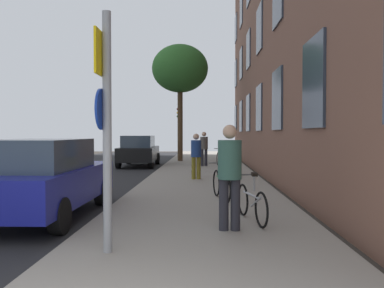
# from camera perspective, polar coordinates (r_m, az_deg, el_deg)

# --- Properties ---
(ground_plane) EXTENTS (41.80, 41.80, 0.00)m
(ground_plane) POSITION_cam_1_polar(r_m,az_deg,el_deg) (17.78, -9.66, -4.14)
(ground_plane) COLOR #332D28
(road_asphalt) EXTENTS (7.00, 38.00, 0.01)m
(road_asphalt) POSITION_cam_1_polar(r_m,az_deg,el_deg) (18.31, -16.13, -3.99)
(road_asphalt) COLOR #232326
(road_asphalt) RESTS_ON ground
(sidewalk) EXTENTS (4.20, 38.00, 0.12)m
(sidewalk) POSITION_cam_1_polar(r_m,az_deg,el_deg) (17.42, 1.73, -4.03)
(sidewalk) COLOR gray
(sidewalk) RESTS_ON ground
(sign_post) EXTENTS (0.16, 0.60, 3.28)m
(sign_post) POSITION_cam_1_polar(r_m,az_deg,el_deg) (5.54, -12.33, 3.84)
(sign_post) COLOR gray
(sign_post) RESTS_ON sidewalk
(traffic_light) EXTENTS (0.43, 0.24, 3.54)m
(traffic_light) POSITION_cam_1_polar(r_m,az_deg,el_deg) (28.06, -1.68, 3.16)
(traffic_light) COLOR black
(traffic_light) RESTS_ON sidewalk
(tree_near) EXTENTS (3.32, 3.32, 6.88)m
(tree_near) POSITION_cam_1_polar(r_m,az_deg,el_deg) (23.92, -1.72, 10.67)
(tree_near) COLOR #4C3823
(tree_near) RESTS_ON sidewalk
(bicycle_0) EXTENTS (0.51, 1.67, 0.92)m
(bicycle_0) POSITION_cam_1_polar(r_m,az_deg,el_deg) (7.49, 8.55, -8.26)
(bicycle_0) COLOR black
(bicycle_0) RESTS_ON sidewalk
(bicycle_1) EXTENTS (0.50, 1.73, 0.97)m
(bicycle_1) POSITION_cam_1_polar(r_m,az_deg,el_deg) (9.82, 4.23, -5.77)
(bicycle_1) COLOR black
(bicycle_1) RESTS_ON sidewalk
(bicycle_2) EXTENTS (0.55, 1.69, 0.97)m
(bicycle_2) POSITION_cam_1_polar(r_m,az_deg,el_deg) (12.21, 4.88, -4.35)
(bicycle_2) COLOR black
(bicycle_2) RESTS_ON sidewalk
(bicycle_3) EXTENTS (0.43, 1.58, 0.93)m
(bicycle_3) POSITION_cam_1_polar(r_m,az_deg,el_deg) (14.62, 5.58, -3.45)
(bicycle_3) COLOR black
(bicycle_3) RESTS_ON sidewalk
(bicycle_4) EXTENTS (0.51, 1.62, 0.96)m
(bicycle_4) POSITION_cam_1_polar(r_m,az_deg,el_deg) (17.01, 5.25, -2.71)
(bicycle_4) COLOR black
(bicycle_4) RESTS_ON sidewalk
(bicycle_5) EXTENTS (0.48, 1.64, 0.98)m
(bicycle_5) POSITION_cam_1_polar(r_m,az_deg,el_deg) (19.39, 4.12, -2.15)
(bicycle_5) COLOR black
(bicycle_5) RESTS_ON sidewalk
(pedestrian_0) EXTENTS (0.56, 0.56, 1.77)m
(pedestrian_0) POSITION_cam_1_polar(r_m,az_deg,el_deg) (6.69, 5.43, -3.76)
(pedestrian_0) COLOR #26262D
(pedestrian_0) RESTS_ON sidewalk
(pedestrian_1) EXTENTS (0.51, 0.51, 1.62)m
(pedestrian_1) POSITION_cam_1_polar(r_m,az_deg,el_deg) (14.11, 0.59, -1.32)
(pedestrian_1) COLOR olive
(pedestrian_1) RESTS_ON sidewalk
(pedestrian_2) EXTENTS (0.40, 0.40, 1.71)m
(pedestrian_2) POSITION_cam_1_polar(r_m,az_deg,el_deg) (19.86, 1.74, -0.35)
(pedestrian_2) COLOR #26262D
(pedestrian_2) RESTS_ON sidewalk
(car_0) EXTENTS (1.93, 4.38, 1.62)m
(car_0) POSITION_cam_1_polar(r_m,az_deg,el_deg) (8.76, -20.74, -4.51)
(car_0) COLOR navy
(car_0) RESTS_ON road_asphalt
(car_1) EXTENTS (1.94, 4.33, 1.62)m
(car_1) POSITION_cam_1_polar(r_m,az_deg,el_deg) (21.21, -7.63, -0.93)
(car_1) COLOR black
(car_1) RESTS_ON road_asphalt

